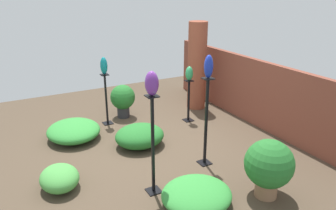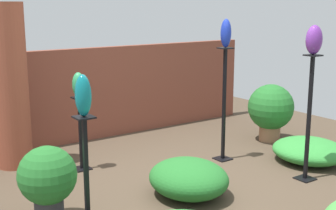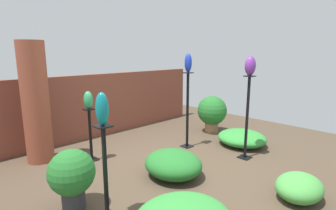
% 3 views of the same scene
% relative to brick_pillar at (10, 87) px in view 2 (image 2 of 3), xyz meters
% --- Properties ---
extents(ground_plane, '(8.00, 8.00, 0.00)m').
position_rel_brick_pillar_xyz_m(ground_plane, '(1.39, -1.81, -1.02)').
color(ground_plane, '#4C3D2D').
extents(brick_wall_back, '(5.60, 0.12, 1.38)m').
position_rel_brick_pillar_xyz_m(brick_wall_back, '(1.39, 0.55, -0.33)').
color(brick_wall_back, brown).
rests_on(brick_wall_back, ground).
extents(brick_pillar, '(0.43, 0.43, 2.05)m').
position_rel_brick_pillar_xyz_m(brick_pillar, '(0.00, 0.00, 0.00)').
color(brick_pillar, brown).
rests_on(brick_pillar, ground).
extents(pedestal_violet, '(0.20, 0.20, 1.47)m').
position_rel_brick_pillar_xyz_m(pedestal_violet, '(2.64, -2.43, -0.34)').
color(pedestal_violet, black).
rests_on(pedestal_violet, ground).
extents(pedestal_teal, '(0.20, 0.20, 1.09)m').
position_rel_brick_pillar_xyz_m(pedestal_teal, '(-0.05, -2.22, -0.52)').
color(pedestal_teal, black).
rests_on(pedestal_teal, ground).
extents(pedestal_jade, '(0.20, 0.20, 0.92)m').
position_rel_brick_pillar_xyz_m(pedestal_jade, '(0.63, -0.61, -0.61)').
color(pedestal_jade, black).
rests_on(pedestal_jade, ground).
extents(pedestal_cobalt, '(0.20, 0.20, 1.48)m').
position_rel_brick_pillar_xyz_m(pedestal_cobalt, '(2.33, -1.33, -0.34)').
color(pedestal_cobalt, black).
rests_on(pedestal_cobalt, ground).
extents(art_vase_violet, '(0.19, 0.18, 0.33)m').
position_rel_brick_pillar_xyz_m(art_vase_violet, '(2.64, -2.43, 0.61)').
color(art_vase_violet, '#6B2D8C').
rests_on(art_vase_violet, pedestal_violet).
extents(art_vase_teal, '(0.14, 0.15, 0.36)m').
position_rel_brick_pillar_xyz_m(art_vase_teal, '(-0.05, -2.22, 0.25)').
color(art_vase_teal, '#0F727A').
rests_on(art_vase_teal, pedestal_teal).
extents(art_vase_jade, '(0.15, 0.16, 0.30)m').
position_rel_brick_pillar_xyz_m(art_vase_jade, '(0.63, -0.61, 0.04)').
color(art_vase_jade, '#2D9356').
rests_on(art_vase_jade, pedestal_jade).
extents(art_vase_cobalt, '(0.13, 0.14, 0.36)m').
position_rel_brick_pillar_xyz_m(art_vase_cobalt, '(2.33, -1.33, 0.64)').
color(art_vase_cobalt, '#192D9E').
rests_on(art_vase_cobalt, pedestal_cobalt).
extents(potted_plant_back_center, '(0.55, 0.55, 0.75)m').
position_rel_brick_pillar_xyz_m(potted_plant_back_center, '(-0.24, -1.79, -0.58)').
color(potted_plant_back_center, '#2D2D33').
rests_on(potted_plant_back_center, ground).
extents(potted_plant_mid_left, '(0.68, 0.68, 0.86)m').
position_rel_brick_pillar_xyz_m(potted_plant_mid_left, '(3.48, -1.08, -0.53)').
color(potted_plant_mid_left, '#936B4C').
rests_on(potted_plant_mid_left, ground).
extents(foliage_bed_east, '(0.91, 0.97, 0.30)m').
position_rel_brick_pillar_xyz_m(foliage_bed_east, '(3.18, -2.05, -0.87)').
color(foliage_bed_east, '#338C38').
rests_on(foliage_bed_east, ground).
extents(foliage_bed_west, '(0.82, 0.91, 0.39)m').
position_rel_brick_pillar_xyz_m(foliage_bed_west, '(1.22, -2.03, -0.83)').
color(foliage_bed_west, '#236B28').
rests_on(foliage_bed_west, ground).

